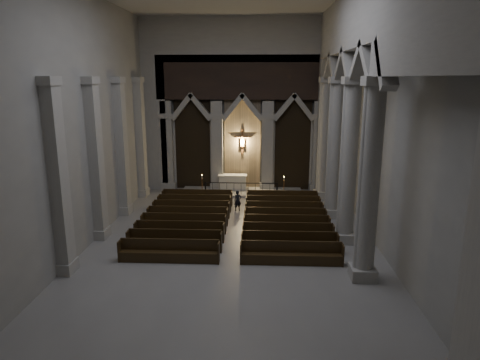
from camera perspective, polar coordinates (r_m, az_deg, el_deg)
The scene contains 11 objects.
room at distance 18.78m, azimuth -1.21°, elevation 12.37°, with size 24.00×24.10×12.00m.
sanctuary_wall at distance 30.33m, azimuth 0.31°, elevation 10.91°, with size 14.00×0.77×12.00m.
right_arcade at distance 20.50m, azimuth 14.97°, elevation 12.65°, with size 1.00×24.00×12.00m.
left_pilasters at distance 23.98m, azimuth -16.91°, elevation 3.15°, with size 0.60×13.00×8.03m.
sanctuary_step at distance 30.40m, azimuth 0.22°, elevation -1.58°, with size 8.50×2.60×0.15m, color #A8A59D.
altar at distance 30.80m, azimuth -0.99°, elevation -0.23°, with size 2.06×0.83×1.05m.
altar_rail at distance 29.40m, azimuth 0.15°, elevation -0.93°, with size 5.03×0.09×0.99m.
candle_stand_left at distance 29.19m, azimuth -5.06°, elevation -1.53°, with size 0.27×0.27×1.61m.
candle_stand_right at distance 28.89m, azimuth 5.85°, elevation -1.73°, with size 0.27×0.27×1.58m.
pews at distance 23.18m, azimuth -0.60°, elevation -5.77°, with size 9.88×9.17×1.00m.
worshipper at distance 26.21m, azimuth -0.30°, elevation -2.78°, with size 0.46×0.30×1.26m, color black.
Camera 1 is at (1.28, -18.73, 7.95)m, focal length 32.00 mm.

